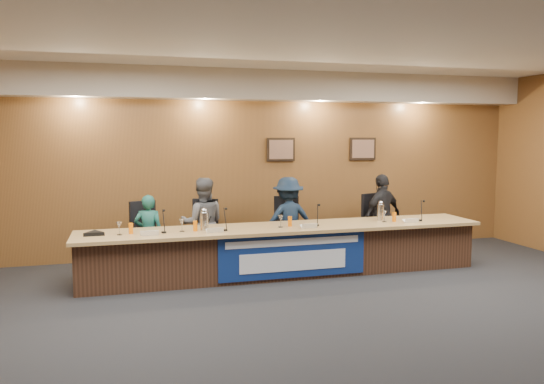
% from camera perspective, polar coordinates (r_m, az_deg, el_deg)
% --- Properties ---
extents(floor, '(10.00, 10.00, 0.00)m').
position_cam_1_polar(floor, '(6.03, 8.33, -14.43)').
color(floor, black).
rests_on(floor, ground).
extents(ceiling, '(10.00, 8.00, 0.04)m').
position_cam_1_polar(ceiling, '(5.75, 8.85, 17.00)').
color(ceiling, silver).
rests_on(ceiling, wall_back).
extents(wall_back, '(10.00, 0.04, 3.20)m').
position_cam_1_polar(wall_back, '(9.45, -1.43, 3.06)').
color(wall_back, brown).
rests_on(wall_back, floor).
extents(soffit, '(10.00, 0.50, 0.50)m').
position_cam_1_polar(soffit, '(9.23, -1.06, 11.38)').
color(soffit, beige).
rests_on(soffit, wall_back).
extents(dais_body, '(6.00, 0.80, 0.70)m').
position_cam_1_polar(dais_body, '(8.09, 1.41, -6.42)').
color(dais_body, '#3C2417').
rests_on(dais_body, floor).
extents(dais_top, '(6.10, 0.95, 0.05)m').
position_cam_1_polar(dais_top, '(7.97, 1.52, -3.86)').
color(dais_top, '#A37F4C').
rests_on(dais_top, dais_body).
extents(banner, '(2.20, 0.02, 0.65)m').
position_cam_1_polar(banner, '(7.69, 2.32, -6.85)').
color(banner, navy).
rests_on(banner, dais_body).
extents(banner_text_upper, '(2.00, 0.01, 0.10)m').
position_cam_1_polar(banner_text_upper, '(7.64, 2.36, -5.41)').
color(banner_text_upper, silver).
rests_on(banner_text_upper, banner).
extents(banner_text_lower, '(1.60, 0.01, 0.28)m').
position_cam_1_polar(banner_text_lower, '(7.70, 2.35, -7.45)').
color(banner_text_lower, silver).
rests_on(banner_text_lower, banner).
extents(wall_photo_left, '(0.52, 0.04, 0.42)m').
position_cam_1_polar(wall_photo_left, '(9.51, 0.96, 4.59)').
color(wall_photo_left, black).
rests_on(wall_photo_left, wall_back).
extents(wall_photo_right, '(0.52, 0.04, 0.42)m').
position_cam_1_polar(wall_photo_right, '(10.09, 9.72, 4.60)').
color(wall_photo_right, black).
rests_on(wall_photo_right, wall_back).
extents(panelist_a, '(0.49, 0.37, 1.20)m').
position_cam_1_polar(panelist_a, '(8.38, -13.12, -4.37)').
color(panelist_a, '#195248').
rests_on(panelist_a, floor).
extents(panelist_b, '(0.76, 0.62, 1.45)m').
position_cam_1_polar(panelist_b, '(8.44, -7.46, -3.36)').
color(panelist_b, '#4F4F53').
rests_on(panelist_b, floor).
extents(panelist_c, '(0.95, 0.58, 1.42)m').
position_cam_1_polar(panelist_c, '(8.75, 1.75, -3.04)').
color(panelist_c, '#101E31').
rests_on(panelist_c, floor).
extents(panelist_d, '(0.91, 0.64, 1.44)m').
position_cam_1_polar(panelist_d, '(9.40, 11.79, -2.48)').
color(panelist_d, black).
rests_on(panelist_d, floor).
extents(office_chair_a, '(0.61, 0.61, 0.08)m').
position_cam_1_polar(office_chair_a, '(8.51, -13.13, -5.06)').
color(office_chair_a, black).
rests_on(office_chair_a, floor).
extents(office_chair_b, '(0.63, 0.63, 0.08)m').
position_cam_1_polar(office_chair_b, '(8.58, -7.53, -4.85)').
color(office_chair_b, black).
rests_on(office_chair_b, floor).
extents(office_chair_c, '(0.60, 0.60, 0.08)m').
position_cam_1_polar(office_chair_c, '(8.88, 1.55, -4.42)').
color(office_chair_c, black).
rests_on(office_chair_c, floor).
extents(office_chair_d, '(0.63, 0.63, 0.08)m').
position_cam_1_polar(office_chair_d, '(9.53, 11.48, -3.82)').
color(office_chair_d, black).
rests_on(office_chair_d, floor).
extents(nameplate_a, '(0.24, 0.08, 0.10)m').
position_cam_1_polar(nameplate_a, '(7.38, -13.01, -4.28)').
color(nameplate_a, white).
rests_on(nameplate_a, dais_top).
extents(microphone_a, '(0.07, 0.07, 0.02)m').
position_cam_1_polar(microphone_a, '(7.56, -11.55, -4.27)').
color(microphone_a, black).
rests_on(microphone_a, dais_top).
extents(juice_glass_a, '(0.06, 0.06, 0.15)m').
position_cam_1_polar(juice_glass_a, '(7.59, -14.94, -3.81)').
color(juice_glass_a, orange).
rests_on(juice_glass_a, dais_top).
extents(water_glass_a, '(0.08, 0.08, 0.18)m').
position_cam_1_polar(water_glass_a, '(7.54, -16.10, -3.79)').
color(water_glass_a, silver).
rests_on(water_glass_a, dais_top).
extents(nameplate_b, '(0.24, 0.08, 0.10)m').
position_cam_1_polar(nameplate_b, '(7.45, -6.13, -4.05)').
color(nameplate_b, white).
rests_on(nameplate_b, dais_top).
extents(microphone_b, '(0.07, 0.07, 0.02)m').
position_cam_1_polar(microphone_b, '(7.61, -5.08, -4.10)').
color(microphone_b, black).
rests_on(microphone_b, dais_top).
extents(juice_glass_b, '(0.06, 0.06, 0.15)m').
position_cam_1_polar(juice_glass_b, '(7.61, -8.25, -3.64)').
color(juice_glass_b, orange).
rests_on(juice_glass_b, dais_top).
extents(water_glass_b, '(0.08, 0.08, 0.18)m').
position_cam_1_polar(water_glass_b, '(7.59, -9.66, -3.57)').
color(water_glass_b, silver).
rests_on(water_glass_b, dais_top).
extents(nameplate_c, '(0.24, 0.08, 0.10)m').
position_cam_1_polar(nameplate_c, '(7.78, 4.05, -3.60)').
color(nameplate_c, white).
rests_on(nameplate_c, dais_top).
extents(microphone_c, '(0.07, 0.07, 0.02)m').
position_cam_1_polar(microphone_c, '(8.01, 4.82, -3.57)').
color(microphone_c, black).
rests_on(microphone_c, dais_top).
extents(juice_glass_c, '(0.06, 0.06, 0.15)m').
position_cam_1_polar(juice_glass_c, '(7.94, 1.94, -3.17)').
color(juice_glass_c, orange).
rests_on(juice_glass_c, dais_top).
extents(water_glass_c, '(0.08, 0.08, 0.18)m').
position_cam_1_polar(water_glass_c, '(7.83, 0.93, -3.18)').
color(water_glass_c, silver).
rests_on(water_glass_c, dais_top).
extents(nameplate_d, '(0.24, 0.08, 0.10)m').
position_cam_1_polar(nameplate_d, '(8.52, 14.82, -2.93)').
color(nameplate_d, white).
rests_on(nameplate_d, dais_top).
extents(microphone_d, '(0.07, 0.07, 0.02)m').
position_cam_1_polar(microphone_d, '(8.75, 15.62, -2.95)').
color(microphone_d, black).
rests_on(microphone_d, dais_top).
extents(juice_glass_d, '(0.06, 0.06, 0.15)m').
position_cam_1_polar(juice_glass_d, '(8.57, 13.01, -2.63)').
color(juice_glass_d, orange).
rests_on(juice_glass_d, dais_top).
extents(water_glass_d, '(0.08, 0.08, 0.18)m').
position_cam_1_polar(water_glass_d, '(8.51, 11.99, -2.57)').
color(water_glass_d, silver).
rests_on(water_glass_d, dais_top).
extents(carafe_left, '(0.12, 0.12, 0.26)m').
position_cam_1_polar(carafe_left, '(7.67, -7.31, -3.14)').
color(carafe_left, silver).
rests_on(carafe_left, dais_top).
extents(carafe_right, '(0.11, 0.11, 0.26)m').
position_cam_1_polar(carafe_right, '(8.65, 11.59, -2.16)').
color(carafe_right, silver).
rests_on(carafe_right, dais_top).
extents(speakerphone, '(0.32, 0.32, 0.05)m').
position_cam_1_polar(speakerphone, '(7.64, -18.58, -4.25)').
color(speakerphone, black).
rests_on(speakerphone, dais_top).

